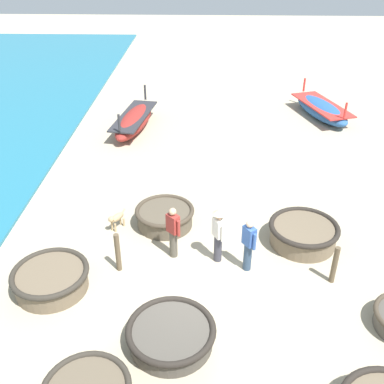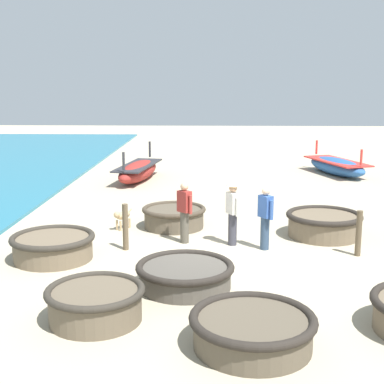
{
  "view_description": "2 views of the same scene",
  "coord_description": "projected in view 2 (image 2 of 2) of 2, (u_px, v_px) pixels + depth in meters",
  "views": [
    {
      "loc": [
        -0.1,
        -8.5,
        7.99
      ],
      "look_at": [
        -0.47,
        2.91,
        1.16
      ],
      "focal_mm": 42.0,
      "sensor_mm": 36.0,
      "label": 1
    },
    {
      "loc": [
        -0.31,
        -11.86,
        4.03
      ],
      "look_at": [
        -0.78,
        2.52,
        1.1
      ],
      "focal_mm": 50.0,
      "sensor_mm": 36.0,
      "label": 2
    }
  ],
  "objects": [
    {
      "name": "coracle_nearest",
      "position": [
        185.0,
        274.0,
        10.71
      ],
      "size": [
        1.99,
        1.99,
        0.5
      ],
      "color": "#4C473F",
      "rests_on": "ground"
    },
    {
      "name": "long_boat_green_hull",
      "position": [
        138.0,
        171.0,
        22.51
      ],
      "size": [
        1.73,
        4.33,
        1.44
      ],
      "color": "maroon",
      "rests_on": "ground"
    },
    {
      "name": "coracle_far_left",
      "position": [
        174.0,
        216.0,
        15.16
      ],
      "size": [
        1.81,
        1.81,
        0.6
      ],
      "color": "brown",
      "rests_on": "ground"
    },
    {
      "name": "coracle_center",
      "position": [
        253.0,
        329.0,
        8.26
      ],
      "size": [
        1.99,
        1.99,
        0.55
      ],
      "color": "brown",
      "rests_on": "ground"
    },
    {
      "name": "long_boat_blue_hull",
      "position": [
        337.0,
        166.0,
        23.99
      ],
      "size": [
        2.48,
        4.25,
        1.35
      ],
      "color": "#285693",
      "rests_on": "ground"
    },
    {
      "name": "fisherman_hauling",
      "position": [
        233.0,
        208.0,
        13.39
      ],
      "size": [
        0.36,
        0.48,
        1.67
      ],
      "color": "#383842",
      "rests_on": "ground"
    },
    {
      "name": "fisherman_standing_right",
      "position": [
        184.0,
        211.0,
        13.6
      ],
      "size": [
        0.41,
        0.39,
        1.57
      ],
      "color": "#4C473D",
      "rests_on": "ground"
    },
    {
      "name": "ground_plane",
      "position": [
        222.0,
        260.0,
        12.41
      ],
      "size": [
        80.0,
        80.0,
        0.0
      ],
      "primitive_type": "plane",
      "color": "tan"
    },
    {
      "name": "coracle_front_left",
      "position": [
        95.0,
        302.0,
        9.19
      ],
      "size": [
        1.72,
        1.72,
        0.61
      ],
      "color": "brown",
      "rests_on": "ground"
    },
    {
      "name": "coracle_far_right",
      "position": [
        324.0,
        224.0,
        14.25
      ],
      "size": [
        2.01,
        2.01,
        0.65
      ],
      "color": "brown",
      "rests_on": "ground"
    },
    {
      "name": "fisherman_standing_left",
      "position": [
        265.0,
        216.0,
        13.05
      ],
      "size": [
        0.37,
        0.45,
        1.57
      ],
      "color": "#2D425B",
      "rests_on": "ground"
    },
    {
      "name": "mooring_post_inland",
      "position": [
        125.0,
        227.0,
        13.08
      ],
      "size": [
        0.14,
        0.14,
        1.16
      ],
      "primitive_type": "cylinder",
      "color": "brown",
      "rests_on": "ground"
    },
    {
      "name": "dog",
      "position": [
        122.0,
        216.0,
        14.96
      ],
      "size": [
        0.46,
        0.59,
        0.55
      ],
      "color": "tan",
      "rests_on": "ground"
    },
    {
      "name": "coracle_tilted",
      "position": [
        53.0,
        246.0,
        12.4
      ],
      "size": [
        1.95,
        1.95,
        0.6
      ],
      "color": "brown",
      "rests_on": "ground"
    },
    {
      "name": "mooring_post_shoreline",
      "position": [
        359.0,
        233.0,
        12.62
      ],
      "size": [
        0.14,
        0.14,
        1.1
      ],
      "primitive_type": "cylinder",
      "color": "brown",
      "rests_on": "ground"
    }
  ]
}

